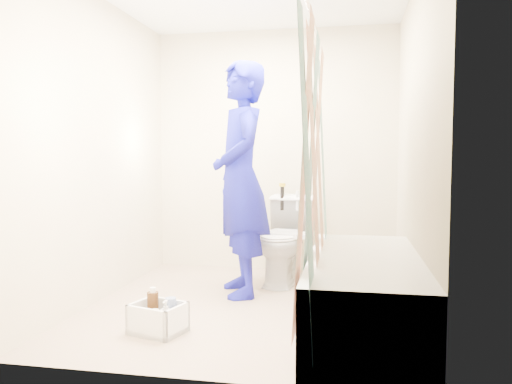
% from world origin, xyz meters
% --- Properties ---
extents(floor, '(2.60, 2.60, 0.00)m').
position_xyz_m(floor, '(0.00, 0.00, 0.00)').
color(floor, gray).
rests_on(floor, ground).
extents(wall_back, '(2.40, 0.02, 2.40)m').
position_xyz_m(wall_back, '(0.00, 1.30, 1.20)').
color(wall_back, beige).
rests_on(wall_back, ground).
extents(wall_front, '(2.40, 0.02, 2.40)m').
position_xyz_m(wall_front, '(0.00, -1.30, 1.20)').
color(wall_front, beige).
rests_on(wall_front, ground).
extents(wall_left, '(0.02, 2.60, 2.40)m').
position_xyz_m(wall_left, '(-1.20, 0.00, 1.20)').
color(wall_left, beige).
rests_on(wall_left, ground).
extents(wall_right, '(0.02, 2.60, 2.40)m').
position_xyz_m(wall_right, '(1.20, 0.00, 1.20)').
color(wall_right, beige).
rests_on(wall_right, ground).
extents(bathtub, '(0.70, 1.75, 0.50)m').
position_xyz_m(bathtub, '(0.85, -0.43, 0.27)').
color(bathtub, white).
rests_on(bathtub, ground).
extents(curtain_rod, '(0.02, 1.90, 0.02)m').
position_xyz_m(curtain_rod, '(0.52, -0.43, 1.95)').
color(curtain_rod, silver).
rests_on(curtain_rod, wall_back).
extents(shower_curtain, '(0.06, 1.75, 1.80)m').
position_xyz_m(shower_curtain, '(0.52, -0.43, 1.02)').
color(shower_curtain, white).
rests_on(shower_curtain, curtain_rod).
extents(toilet, '(0.54, 0.82, 0.78)m').
position_xyz_m(toilet, '(0.18, 0.78, 0.39)').
color(toilet, white).
rests_on(toilet, ground).
extents(tank_lid, '(0.50, 0.27, 0.04)m').
position_xyz_m(tank_lid, '(0.16, 0.65, 0.46)').
color(tank_lid, white).
rests_on(tank_lid, toilet).
extents(tank_internals, '(0.19, 0.07, 0.26)m').
position_xyz_m(tank_internals, '(0.16, 0.99, 0.77)').
color(tank_internals, black).
rests_on(tank_internals, toilet).
extents(plumber, '(0.70, 0.83, 1.92)m').
position_xyz_m(plumber, '(-0.13, 0.32, 0.96)').
color(plumber, '#0D0F87').
rests_on(plumber, ground).
extents(cleaning_caddy, '(0.38, 0.34, 0.25)m').
position_xyz_m(cleaning_caddy, '(-0.45, -0.69, 0.09)').
color(cleaning_caddy, white).
rests_on(cleaning_caddy, ground).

